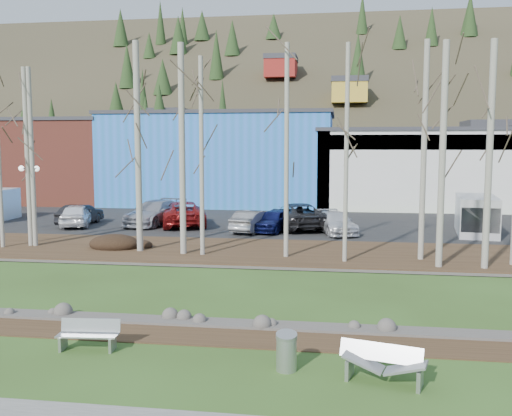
% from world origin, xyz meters
% --- Properties ---
extents(ground, '(200.00, 200.00, 0.00)m').
position_xyz_m(ground, '(0.00, 0.00, 0.00)').
color(ground, '#2F4819').
rests_on(ground, ground).
extents(dirt_strip, '(80.00, 1.80, 0.03)m').
position_xyz_m(dirt_strip, '(0.00, 2.10, 0.01)').
color(dirt_strip, '#382616').
rests_on(dirt_strip, ground).
extents(near_bank_rocks, '(80.00, 0.80, 0.50)m').
position_xyz_m(near_bank_rocks, '(0.00, 3.10, 0.00)').
color(near_bank_rocks, '#47423D').
rests_on(near_bank_rocks, ground).
extents(river, '(80.00, 8.00, 0.90)m').
position_xyz_m(river, '(0.00, 7.20, 0.00)').
color(river, black).
rests_on(river, ground).
extents(far_bank_rocks, '(80.00, 0.80, 0.46)m').
position_xyz_m(far_bank_rocks, '(0.00, 11.30, 0.00)').
color(far_bank_rocks, '#47423D').
rests_on(far_bank_rocks, ground).
extents(far_bank, '(80.00, 7.00, 0.15)m').
position_xyz_m(far_bank, '(0.00, 14.50, 0.07)').
color(far_bank, '#382616').
rests_on(far_bank, ground).
extents(parking_lot, '(80.00, 14.00, 0.14)m').
position_xyz_m(parking_lot, '(0.00, 25.00, 0.07)').
color(parking_lot, black).
rests_on(parking_lot, ground).
extents(building_brick, '(16.32, 12.24, 7.80)m').
position_xyz_m(building_brick, '(-24.00, 39.00, 3.91)').
color(building_brick, '#984333').
rests_on(building_brick, ground).
extents(building_blue, '(20.40, 12.24, 8.30)m').
position_xyz_m(building_blue, '(-6.00, 39.00, 4.16)').
color(building_blue, blue).
rests_on(building_blue, ground).
extents(building_white, '(18.36, 12.24, 6.80)m').
position_xyz_m(building_white, '(12.00, 38.98, 3.41)').
color(building_white, silver).
rests_on(building_white, ground).
extents(hillside, '(160.00, 72.00, 35.00)m').
position_xyz_m(hillside, '(0.00, 84.00, 17.50)').
color(hillside, '#353120').
rests_on(hillside, ground).
extents(bench_intact, '(1.62, 0.61, 0.79)m').
position_xyz_m(bench_intact, '(-1.67, 0.59, 0.40)').
color(bench_intact, '#ABAEB0').
rests_on(bench_intact, ground).
extents(bench_damaged, '(1.97, 1.07, 0.84)m').
position_xyz_m(bench_damaged, '(5.83, -0.39, 0.42)').
color(bench_damaged, '#ABAEB0').
rests_on(bench_damaged, ground).
extents(litter_bin, '(0.53, 0.53, 0.85)m').
position_xyz_m(litter_bin, '(3.60, -0.06, 0.42)').
color(litter_bin, '#ABAEB0').
rests_on(litter_bin, ground).
extents(seagull, '(0.46, 0.21, 0.33)m').
position_xyz_m(seagull, '(5.87, 0.89, 0.18)').
color(seagull, gold).
rests_on(seagull, ground).
extents(dirt_mound, '(2.61, 1.84, 0.51)m').
position_xyz_m(dirt_mound, '(-6.53, 14.22, 0.41)').
color(dirt_mound, black).
rests_on(dirt_mound, far_bank).
extents(birch_0, '(0.23, 0.23, 9.14)m').
position_xyz_m(birch_0, '(-10.85, 14.22, 4.72)').
color(birch_0, '#A5A295').
rests_on(birch_0, far_bank).
extents(birch_2, '(0.31, 0.31, 10.18)m').
position_xyz_m(birch_2, '(-4.96, 13.64, 5.24)').
color(birch_2, '#A5A295').
rests_on(birch_2, far_bank).
extents(birch_3, '(0.21, 0.21, 9.31)m').
position_xyz_m(birch_3, '(-1.65, 13.11, 4.80)').
color(birch_3, '#A5A295').
rests_on(birch_3, far_bank).
extents(birch_4, '(0.29, 0.29, 9.96)m').
position_xyz_m(birch_4, '(-2.62, 13.22, 5.13)').
color(birch_4, '#A5A295').
rests_on(birch_4, far_bank).
extents(birch_5, '(0.22, 0.22, 9.82)m').
position_xyz_m(birch_5, '(2.35, 13.17, 5.06)').
color(birch_5, '#A5A295').
rests_on(birch_5, far_bank).
extents(birch_6, '(0.20, 0.20, 9.64)m').
position_xyz_m(birch_6, '(5.07, 12.49, 4.97)').
color(birch_6, '#A5A295').
rests_on(birch_6, far_bank).
extents(birch_7, '(0.28, 0.28, 9.53)m').
position_xyz_m(birch_7, '(9.07, 11.89, 4.92)').
color(birch_7, '#A5A295').
rests_on(birch_7, far_bank).
extents(birch_8, '(0.26, 0.26, 9.85)m').
position_xyz_m(birch_8, '(8.53, 13.46, 5.08)').
color(birch_8, '#A5A295').
rests_on(birch_8, far_bank).
extents(birch_10, '(0.23, 0.23, 9.14)m').
position_xyz_m(birch_10, '(-11.10, 14.22, 4.72)').
color(birch_10, '#A5A295').
rests_on(birch_10, far_bank).
extents(birch_11, '(0.28, 0.28, 9.53)m').
position_xyz_m(birch_11, '(10.96, 11.89, 4.92)').
color(birch_11, '#A5A295').
rests_on(birch_11, far_bank).
extents(street_lamp, '(1.49, 0.57, 3.95)m').
position_xyz_m(street_lamp, '(-14.42, 20.05, 3.25)').
color(street_lamp, '#262628').
rests_on(street_lamp, parking_lot).
extents(car_0, '(2.84, 4.61, 1.47)m').
position_xyz_m(car_0, '(-11.97, 21.36, 0.87)').
color(car_0, white).
rests_on(car_0, parking_lot).
extents(car_1, '(1.60, 4.14, 1.34)m').
position_xyz_m(car_1, '(-12.11, 22.08, 0.81)').
color(car_1, black).
rests_on(car_1, parking_lot).
extents(car_2, '(4.36, 6.31, 1.60)m').
position_xyz_m(car_2, '(-5.28, 22.65, 0.94)').
color(car_2, maroon).
rests_on(car_2, parking_lot).
extents(car_3, '(3.36, 5.85, 1.60)m').
position_xyz_m(car_3, '(-7.23, 22.78, 0.94)').
color(car_3, '#A3A4AC').
rests_on(car_3, parking_lot).
extents(car_4, '(2.52, 4.21, 1.34)m').
position_xyz_m(car_4, '(0.85, 20.95, 0.81)').
color(car_4, '#111754').
rests_on(car_4, parking_lot).
extents(car_5, '(2.35, 4.26, 1.33)m').
position_xyz_m(car_5, '(-0.39, 20.73, 0.80)').
color(car_5, '#AFAFB1').
rests_on(car_5, parking_lot).
extents(car_6, '(4.44, 6.35, 1.61)m').
position_xyz_m(car_6, '(2.19, 22.47, 0.94)').
color(car_6, '#252426').
rests_on(car_6, parking_lot).
extents(car_7, '(3.07, 4.74, 1.28)m').
position_xyz_m(car_7, '(4.58, 20.78, 0.78)').
color(car_7, silver).
rests_on(car_7, parking_lot).
extents(car_8, '(2.35, 4.26, 1.33)m').
position_xyz_m(car_8, '(-0.39, 20.73, 0.80)').
color(car_8, '#AFAFB1').
rests_on(car_8, parking_lot).
extents(van_white, '(2.79, 5.34, 2.23)m').
position_xyz_m(van_white, '(12.80, 21.60, 1.26)').
color(van_white, silver).
rests_on(van_white, parking_lot).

